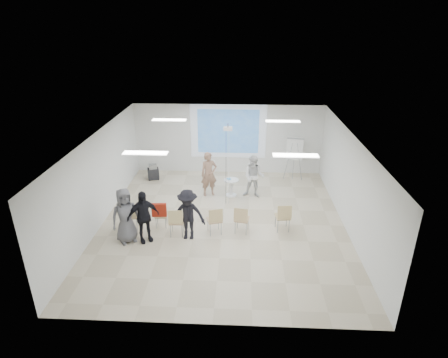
{
  "coord_description": "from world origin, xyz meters",
  "views": [
    {
      "loc": [
        0.57,
        -10.85,
        6.32
      ],
      "look_at": [
        0.0,
        0.8,
        1.25
      ],
      "focal_mm": 30.0,
      "sensor_mm": 36.0,
      "label": 1
    }
  ],
  "objects_px": {
    "player_left": "(209,171)",
    "chair_far_left": "(130,214)",
    "pedestal_table": "(231,187)",
    "av_cart": "(153,172)",
    "flipchart_easel": "(295,149)",
    "chair_right_far": "(283,215)",
    "player_right": "(254,174)",
    "laptop": "(177,220)",
    "chair_left_inner": "(176,220)",
    "audience_outer": "(125,213)",
    "chair_right_inner": "(241,218)",
    "audience_mid": "(188,211)",
    "chair_left_mid": "(161,214)",
    "chair_center": "(215,219)",
    "audience_left": "(143,213)"
  },
  "relations": [
    {
      "from": "chair_right_inner",
      "to": "laptop",
      "type": "relative_size",
      "value": 2.67
    },
    {
      "from": "chair_right_inner",
      "to": "audience_left",
      "type": "relative_size",
      "value": 0.49
    },
    {
      "from": "audience_mid",
      "to": "chair_left_inner",
      "type": "bearing_deg",
      "value": 168.2
    },
    {
      "from": "chair_right_inner",
      "to": "chair_left_mid",
      "type": "bearing_deg",
      "value": -174.75
    },
    {
      "from": "player_left",
      "to": "chair_center",
      "type": "bearing_deg",
      "value": -101.45
    },
    {
      "from": "player_left",
      "to": "chair_far_left",
      "type": "distance_m",
      "value": 3.57
    },
    {
      "from": "chair_left_inner",
      "to": "audience_left",
      "type": "distance_m",
      "value": 1.05
    },
    {
      "from": "av_cart",
      "to": "chair_left_mid",
      "type": "bearing_deg",
      "value": -91.9
    },
    {
      "from": "flipchart_easel",
      "to": "av_cart",
      "type": "bearing_deg",
      "value": -168.77
    },
    {
      "from": "player_right",
      "to": "chair_right_far",
      "type": "distance_m",
      "value": 2.65
    },
    {
      "from": "chair_right_far",
      "to": "audience_mid",
      "type": "relative_size",
      "value": 0.52
    },
    {
      "from": "chair_left_mid",
      "to": "chair_right_inner",
      "type": "distance_m",
      "value": 2.61
    },
    {
      "from": "player_left",
      "to": "audience_outer",
      "type": "relative_size",
      "value": 1.0
    },
    {
      "from": "chair_far_left",
      "to": "laptop",
      "type": "relative_size",
      "value": 2.78
    },
    {
      "from": "chair_center",
      "to": "chair_right_far",
      "type": "xyz_separation_m",
      "value": [
        2.14,
        0.29,
        0.02
      ]
    },
    {
      "from": "chair_left_inner",
      "to": "audience_outer",
      "type": "height_order",
      "value": "audience_outer"
    },
    {
      "from": "pedestal_table",
      "to": "av_cart",
      "type": "distance_m",
      "value": 3.63
    },
    {
      "from": "chair_center",
      "to": "av_cart",
      "type": "relative_size",
      "value": 1.38
    },
    {
      "from": "pedestal_table",
      "to": "chair_left_mid",
      "type": "distance_m",
      "value": 3.3
    },
    {
      "from": "pedestal_table",
      "to": "av_cart",
      "type": "xyz_separation_m",
      "value": [
        -3.33,
        1.45,
        -0.08
      ]
    },
    {
      "from": "player_left",
      "to": "laptop",
      "type": "relative_size",
      "value": 5.58
    },
    {
      "from": "chair_left_inner",
      "to": "audience_left",
      "type": "relative_size",
      "value": 0.5
    },
    {
      "from": "player_left",
      "to": "chair_left_inner",
      "type": "xyz_separation_m",
      "value": [
        -0.76,
        -3.0,
        -0.41
      ]
    },
    {
      "from": "chair_left_mid",
      "to": "chair_left_inner",
      "type": "distance_m",
      "value": 0.77
    },
    {
      "from": "audience_mid",
      "to": "flipchart_easel",
      "type": "height_order",
      "value": "audience_mid"
    },
    {
      "from": "player_right",
      "to": "player_left",
      "type": "bearing_deg",
      "value": -171.02
    },
    {
      "from": "audience_outer",
      "to": "flipchart_easel",
      "type": "height_order",
      "value": "audience_outer"
    },
    {
      "from": "player_right",
      "to": "audience_outer",
      "type": "bearing_deg",
      "value": -128.81
    },
    {
      "from": "laptop",
      "to": "audience_left",
      "type": "height_order",
      "value": "audience_left"
    },
    {
      "from": "audience_outer",
      "to": "flipchart_easel",
      "type": "distance_m",
      "value": 7.5
    },
    {
      "from": "audience_mid",
      "to": "chair_right_inner",
      "type": "bearing_deg",
      "value": 14.83
    },
    {
      "from": "audience_left",
      "to": "player_left",
      "type": "bearing_deg",
      "value": 33.09
    },
    {
      "from": "chair_left_inner",
      "to": "flipchart_easel",
      "type": "distance_m",
      "value": 6.26
    },
    {
      "from": "chair_right_far",
      "to": "flipchart_easel",
      "type": "relative_size",
      "value": 0.53
    },
    {
      "from": "chair_left_mid",
      "to": "audience_mid",
      "type": "bearing_deg",
      "value": -35.64
    },
    {
      "from": "chair_far_left",
      "to": "chair_center",
      "type": "distance_m",
      "value": 2.7
    },
    {
      "from": "audience_left",
      "to": "laptop",
      "type": "bearing_deg",
      "value": -5.65
    },
    {
      "from": "pedestal_table",
      "to": "audience_outer",
      "type": "distance_m",
      "value": 4.53
    },
    {
      "from": "player_left",
      "to": "flipchart_easel",
      "type": "height_order",
      "value": "player_left"
    },
    {
      "from": "chair_right_far",
      "to": "flipchart_easel",
      "type": "xyz_separation_m",
      "value": [
        0.81,
        4.18,
        0.78
      ]
    },
    {
      "from": "player_left",
      "to": "flipchart_easel",
      "type": "relative_size",
      "value": 1.07
    },
    {
      "from": "pedestal_table",
      "to": "player_right",
      "type": "bearing_deg",
      "value": -1.41
    },
    {
      "from": "laptop",
      "to": "audience_mid",
      "type": "bearing_deg",
      "value": 150.45
    },
    {
      "from": "chair_left_mid",
      "to": "player_right",
      "type": "bearing_deg",
      "value": 34.07
    },
    {
      "from": "chair_far_left",
      "to": "chair_left_mid",
      "type": "distance_m",
      "value": 0.95
    },
    {
      "from": "chair_right_far",
      "to": "laptop",
      "type": "height_order",
      "value": "chair_right_far"
    },
    {
      "from": "audience_outer",
      "to": "pedestal_table",
      "type": "bearing_deg",
      "value": 13.87
    },
    {
      "from": "chair_left_inner",
      "to": "player_left",
      "type": "bearing_deg",
      "value": 73.57
    },
    {
      "from": "pedestal_table",
      "to": "chair_right_inner",
      "type": "distance_m",
      "value": 2.73
    },
    {
      "from": "chair_center",
      "to": "audience_left",
      "type": "xyz_separation_m",
      "value": [
        -2.11,
        -0.48,
        0.4
      ]
    }
  ]
}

